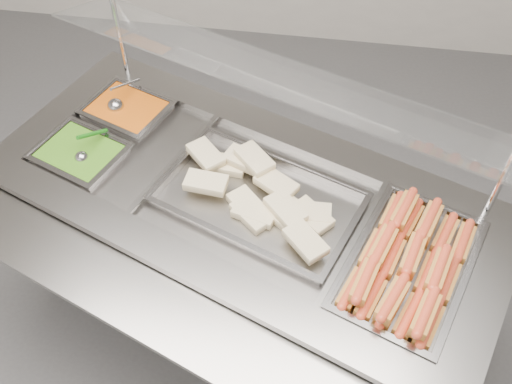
# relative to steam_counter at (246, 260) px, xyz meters

# --- Properties ---
(steam_counter) EXTENTS (1.92, 1.36, 0.84)m
(steam_counter) POSITION_rel_steam_counter_xyz_m (0.00, 0.00, 0.00)
(steam_counter) COLOR gray
(steam_counter) RESTS_ON ground
(tray_rail) EXTENTS (1.65, 0.91, 0.05)m
(tray_rail) POSITION_rel_steam_counter_xyz_m (-0.17, -0.45, 0.38)
(tray_rail) COLOR gray
(tray_rail) RESTS_ON steam_counter
(sneeze_guard) EXTENTS (1.54, 0.81, 0.41)m
(sneeze_guard) POSITION_rel_steam_counter_xyz_m (0.07, 0.19, 0.76)
(sneeze_guard) COLOR silver
(sneeze_guard) RESTS_ON steam_counter
(pan_hotdogs) EXTENTS (0.48, 0.59, 0.09)m
(pan_hotdogs) POSITION_rel_steam_counter_xyz_m (0.54, -0.21, 0.38)
(pan_hotdogs) COLOR gray
(pan_hotdogs) RESTS_ON steam_counter
(pan_wraps) EXTENTS (0.73, 0.58, 0.07)m
(pan_wraps) POSITION_rel_steam_counter_xyz_m (0.05, -0.02, 0.40)
(pan_wraps) COLOR gray
(pan_wraps) RESTS_ON steam_counter
(pan_beans) EXTENTS (0.34, 0.31, 0.09)m
(pan_beans) POSITION_rel_steam_counter_xyz_m (-0.51, 0.34, 0.38)
(pan_beans) COLOR gray
(pan_beans) RESTS_ON steam_counter
(pan_peas) EXTENTS (0.34, 0.31, 0.09)m
(pan_peas) POSITION_rel_steam_counter_xyz_m (-0.61, 0.09, 0.38)
(pan_peas) COLOR gray
(pan_peas) RESTS_ON steam_counter
(hotdogs_in_buns) EXTENTS (0.43, 0.54, 0.11)m
(hotdogs_in_buns) POSITION_rel_steam_counter_xyz_m (0.54, -0.22, 0.43)
(hotdogs_in_buns) COLOR #B06425
(hotdogs_in_buns) RESTS_ON pan_hotdogs
(tortilla_wraps) EXTENTS (0.55, 0.48, 0.09)m
(tortilla_wraps) POSITION_rel_steam_counter_xyz_m (0.07, -0.02, 0.43)
(tortilla_wraps) COLOR beige
(tortilla_wraps) RESTS_ON pan_wraps
(ladle) EXTENTS (0.09, 0.18, 0.12)m
(ladle) POSITION_rel_steam_counter_xyz_m (-0.55, 0.35, 0.43)
(ladle) COLOR #A1A1A6
(ladle) RESTS_ON pan_beans
(serving_spoon) EXTENTS (0.09, 0.16, 0.13)m
(serving_spoon) POSITION_rel_steam_counter_xyz_m (-0.59, 0.08, 0.43)
(serving_spoon) COLOR #A1A1A6
(serving_spoon) RESTS_ON pan_peas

